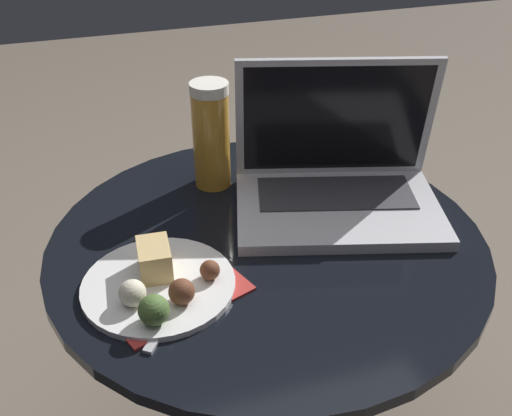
# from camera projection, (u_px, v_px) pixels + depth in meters

# --- Properties ---
(table) EXTENTS (0.66, 0.66, 0.55)m
(table) POSITION_uv_depth(u_px,v_px,m) (266.00, 320.00, 1.00)
(table) COLOR black
(table) RESTS_ON ground_plane
(napkin) EXTENTS (0.22, 0.19, 0.00)m
(napkin) POSITION_uv_depth(u_px,v_px,m) (173.00, 291.00, 0.80)
(napkin) COLOR #B7332D
(napkin) RESTS_ON table
(laptop) EXTENTS (0.37, 0.30, 0.23)m
(laptop) POSITION_uv_depth(u_px,v_px,m) (337.00, 178.00, 0.97)
(laptop) COLOR silver
(laptop) RESTS_ON table
(beer_glass) EXTENTS (0.06, 0.06, 0.18)m
(beer_glass) POSITION_uv_depth(u_px,v_px,m) (211.00, 135.00, 1.00)
(beer_glass) COLOR gold
(beer_glass) RESTS_ON table
(snack_plate) EXTENTS (0.21, 0.21, 0.05)m
(snack_plate) POSITION_uv_depth(u_px,v_px,m) (159.00, 283.00, 0.80)
(snack_plate) COLOR white
(snack_plate) RESTS_ON table
(fork) EXTENTS (0.11, 0.14, 0.00)m
(fork) POSITION_uv_depth(u_px,v_px,m) (179.00, 302.00, 0.78)
(fork) COLOR #B2B2B7
(fork) RESTS_ON table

